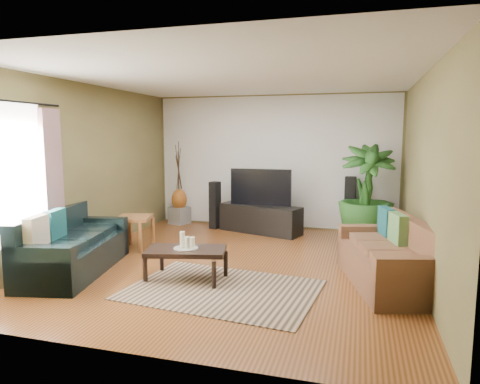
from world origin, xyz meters
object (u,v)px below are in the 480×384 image
(speaker_right, at_px, (350,206))
(coffee_table, at_px, (186,264))
(sofa_right, at_px, (386,252))
(television, at_px, (261,187))
(potted_plant, at_px, (366,193))
(vase, at_px, (179,200))
(speaker_left, at_px, (215,205))
(sofa_left, at_px, (75,242))
(side_table, at_px, (135,233))
(tv_stand, at_px, (260,219))
(pedestal, at_px, (179,215))

(speaker_right, bearing_deg, coffee_table, -117.18)
(sofa_right, xyz_separation_m, coffee_table, (-2.51, -0.49, -0.22))
(television, xyz_separation_m, potted_plant, (1.96, -0.11, -0.03))
(vase, bearing_deg, speaker_left, -16.05)
(coffee_table, relative_size, speaker_left, 1.06)
(vase, bearing_deg, coffee_table, -64.83)
(sofa_left, xyz_separation_m, side_table, (0.18, 1.30, -0.15))
(sofa_left, relative_size, tv_stand, 1.20)
(tv_stand, bearing_deg, pedestal, -173.44)
(coffee_table, distance_m, television, 3.06)
(sofa_left, xyz_separation_m, tv_stand, (1.92, 3.07, -0.15))
(sofa_right, relative_size, speaker_right, 1.63)
(tv_stand, distance_m, speaker_right, 1.74)
(television, distance_m, potted_plant, 1.96)
(speaker_left, bearing_deg, potted_plant, 13.77)
(potted_plant, height_order, side_table, potted_plant)
(speaker_left, height_order, side_table, speaker_left)
(speaker_left, relative_size, side_table, 1.72)
(potted_plant, height_order, pedestal, potted_plant)
(sofa_right, height_order, vase, sofa_right)
(coffee_table, xyz_separation_m, pedestal, (-1.56, 3.32, -0.03))
(side_table, bearing_deg, coffee_table, -39.80)
(sofa_right, xyz_separation_m, tv_stand, (-2.20, 2.46, -0.15))
(sofa_left, relative_size, speaker_right, 1.76)
(sofa_left, height_order, sofa_right, same)
(speaker_left, bearing_deg, sofa_right, -21.38)
(sofa_left, height_order, television, television)
(coffee_table, bearing_deg, tv_stand, 71.03)
(pedestal, xyz_separation_m, vase, (0.00, 0.00, 0.34))
(tv_stand, bearing_deg, speaker_right, 29.05)
(television, xyz_separation_m, side_table, (-1.74, -1.78, -0.61))
(sofa_right, distance_m, side_table, 4.00)
(sofa_right, bearing_deg, pedestal, -139.97)
(vase, bearing_deg, side_table, -86.38)
(pedestal, distance_m, side_table, 2.14)
(tv_stand, relative_size, television, 1.36)
(sofa_left, xyz_separation_m, television, (1.92, 3.09, 0.47))
(speaker_left, bearing_deg, vase, -178.46)
(sofa_left, xyz_separation_m, coffee_table, (1.60, 0.12, -0.22))
(potted_plant, relative_size, vase, 3.79)
(television, bearing_deg, sofa_right, -48.41)
(coffee_table, relative_size, side_table, 1.83)
(tv_stand, height_order, potted_plant, potted_plant)
(coffee_table, xyz_separation_m, tv_stand, (0.31, 2.95, 0.06))
(sofa_left, distance_m, side_table, 1.32)
(sofa_left, bearing_deg, speaker_right, -57.81)
(speaker_right, height_order, pedestal, speaker_right)
(side_table, bearing_deg, speaker_left, 67.75)
(television, height_order, potted_plant, potted_plant)
(television, height_order, side_table, television)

